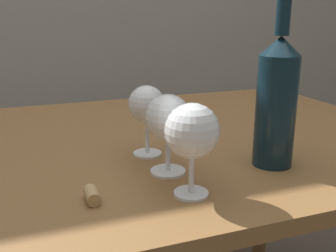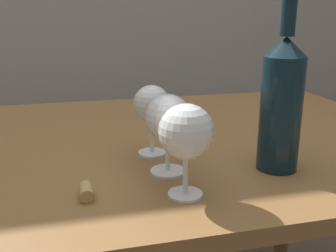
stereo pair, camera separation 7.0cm
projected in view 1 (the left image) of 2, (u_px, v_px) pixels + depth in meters
dining_table at (97, 174)px, 0.91m from camera, size 1.59×0.88×0.72m
wine_glass_pinot at (192, 132)px, 0.60m from camera, size 0.09×0.09×0.15m
wine_glass_white at (168, 119)px, 0.69m from camera, size 0.08×0.08×0.15m
wine_glass_cabernet at (147, 106)px, 0.78m from camera, size 0.08×0.08×0.15m
wine_bottle at (277, 99)px, 0.73m from camera, size 0.08×0.08×0.33m
cork at (92, 195)px, 0.61m from camera, size 0.02×0.04×0.02m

